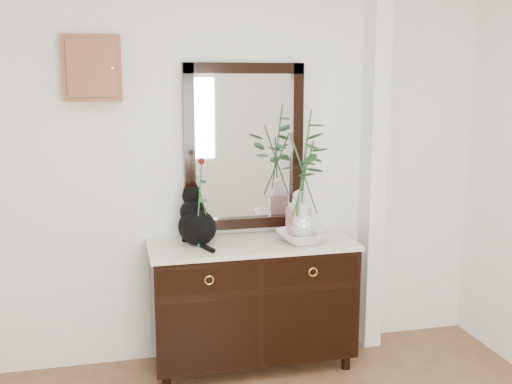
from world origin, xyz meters
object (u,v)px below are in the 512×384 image
object	(u,v)px
cat	(197,216)
ginger_jar	(298,214)
sideboard	(252,298)
lotus_bowl	(303,237)

from	to	relation	value
cat	ginger_jar	xyz separation A→B (m)	(0.66, -0.05, -0.02)
sideboard	ginger_jar	world-z (taller)	ginger_jar
cat	ginger_jar	distance (m)	0.66
sideboard	lotus_bowl	world-z (taller)	lotus_bowl
cat	ginger_jar	bearing A→B (deg)	-25.02
cat	lotus_bowl	world-z (taller)	cat
cat	lotus_bowl	bearing A→B (deg)	-31.55
lotus_bowl	ginger_jar	distance (m)	0.15
lotus_bowl	ginger_jar	xyz separation A→B (m)	(-0.01, 0.08, 0.13)
sideboard	ginger_jar	xyz separation A→B (m)	(0.31, 0.00, 0.55)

